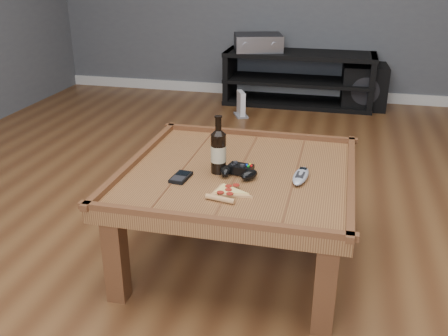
% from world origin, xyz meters
% --- Properties ---
extents(ground, '(6.00, 6.00, 0.00)m').
position_xyz_m(ground, '(0.00, 0.00, 0.00)').
color(ground, '#4D2B16').
rests_on(ground, ground).
extents(baseboard, '(5.00, 0.02, 0.10)m').
position_xyz_m(baseboard, '(0.00, 2.99, 0.05)').
color(baseboard, silver).
rests_on(baseboard, ground).
extents(coffee_table, '(1.03, 1.03, 0.48)m').
position_xyz_m(coffee_table, '(0.00, 0.00, 0.39)').
color(coffee_table, '#522E17').
rests_on(coffee_table, ground).
extents(media_console, '(1.40, 0.45, 0.50)m').
position_xyz_m(media_console, '(0.00, 2.75, 0.25)').
color(media_console, black).
rests_on(media_console, ground).
extents(beer_bottle, '(0.07, 0.07, 0.26)m').
position_xyz_m(beer_bottle, '(-0.08, -0.04, 0.55)').
color(beer_bottle, black).
rests_on(beer_bottle, coffee_table).
extents(game_controller, '(0.18, 0.14, 0.05)m').
position_xyz_m(game_controller, '(0.01, -0.06, 0.47)').
color(game_controller, black).
rests_on(game_controller, coffee_table).
extents(pizza_slice, '(0.17, 0.24, 0.02)m').
position_xyz_m(pizza_slice, '(0.00, -0.24, 0.46)').
color(pizza_slice, tan).
rests_on(pizza_slice, coffee_table).
extents(smartphone, '(0.08, 0.13, 0.02)m').
position_xyz_m(smartphone, '(-0.22, -0.14, 0.46)').
color(smartphone, black).
rests_on(smartphone, coffee_table).
extents(remote_control, '(0.08, 0.20, 0.03)m').
position_xyz_m(remote_control, '(0.28, -0.02, 0.46)').
color(remote_control, '#9498A0').
rests_on(remote_control, coffee_table).
extents(av_receiver, '(0.52, 0.47, 0.15)m').
position_xyz_m(av_receiver, '(-0.40, 2.74, 0.58)').
color(av_receiver, black).
rests_on(av_receiver, media_console).
extents(subwoofer, '(0.42, 0.43, 0.40)m').
position_xyz_m(subwoofer, '(0.61, 2.80, 0.20)').
color(subwoofer, black).
rests_on(subwoofer, ground).
extents(game_console, '(0.16, 0.20, 0.22)m').
position_xyz_m(game_console, '(-0.45, 2.24, 0.10)').
color(game_console, gray).
rests_on(game_console, ground).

